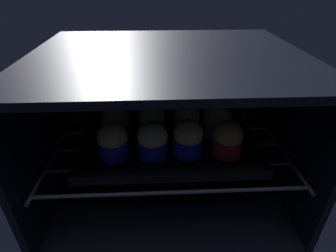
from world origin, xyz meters
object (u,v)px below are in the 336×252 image
object	(u,v)px
muffin_row2_col2	(181,106)
muffin_row1_col0	(116,122)
muffin_row0_col1	(153,140)
muffin_row0_col3	(228,139)
muffin_row2_col3	(211,105)
muffin_row1_col1	(152,121)
muffin_row1_col3	(217,120)
muffin_row2_col0	(121,107)
baking_tray	(168,136)
muffin_row2_col1	(150,106)
muffin_row0_col2	(188,138)
muffin_row0_col0	(113,141)
muffin_row1_col2	(187,121)

from	to	relation	value
muffin_row2_col2	muffin_row1_col0	bearing A→B (deg)	-154.58
muffin_row0_col1	muffin_row1_col0	xyz separation A→B (cm)	(-8.91, 8.38, -0.00)
muffin_row0_col3	muffin_row2_col3	size ratio (longest dim) A/B	1.04
muffin_row1_col1	muffin_row1_col3	bearing A→B (deg)	-0.31
muffin_row1_col0	muffin_row2_col0	world-z (taller)	same
muffin_row0_col1	muffin_row2_col2	xyz separation A→B (cm)	(7.63, 16.24, 0.12)
baking_tray	muffin_row2_col0	world-z (taller)	muffin_row2_col0
muffin_row1_col0	muffin_row2_col1	size ratio (longest dim) A/B	0.95
muffin_row0_col2	muffin_row1_col1	size ratio (longest dim) A/B	1.02
muffin_row2_col1	muffin_row1_col3	bearing A→B (deg)	-25.36
muffin_row0_col0	muffin_row2_col3	world-z (taller)	muffin_row0_col0
baking_tray	muffin_row0_col3	xyz separation A→B (cm)	(12.61, -8.53, 4.24)
muffin_row2_col0	muffin_row2_col2	bearing A→B (deg)	0.07
muffin_row1_col0	muffin_row2_col0	size ratio (longest dim) A/B	1.01
muffin_row2_col3	muffin_row2_col0	bearing A→B (deg)	-179.12
baking_tray	muffin_row1_col3	bearing A→B (deg)	1.00
muffin_row2_col1	muffin_row2_col3	size ratio (longest dim) A/B	1.15
muffin_row1_col2	muffin_row0_col1	bearing A→B (deg)	-136.09
muffin_row2_col2	muffin_row0_col1	bearing A→B (deg)	-115.16
muffin_row0_col2	muffin_row2_col1	bearing A→B (deg)	118.04
muffin_row2_col3	muffin_row1_col1	bearing A→B (deg)	-153.35
muffin_row0_col0	muffin_row0_col2	world-z (taller)	muffin_row0_col2
muffin_row2_col2	muffin_row0_col0	bearing A→B (deg)	-135.05
muffin_row1_col1	muffin_row2_col3	size ratio (longest dim) A/B	1.05
baking_tray	muffin_row1_col1	xyz separation A→B (cm)	(-3.92, 0.30, 4.27)
muffin_row2_col1	muffin_row2_col2	distance (cm)	8.36
muffin_row0_col0	muffin_row0_col1	xyz separation A→B (cm)	(8.54, -0.10, -0.02)
baking_tray	muffin_row1_col0	xyz separation A→B (cm)	(-12.65, 0.18, 4.26)
muffin_row1_col2	muffin_row2_col1	xyz separation A→B (cm)	(-8.98, 8.28, 0.20)
baking_tray	muffin_row1_col2	xyz separation A→B (cm)	(4.51, -0.25, 4.27)
muffin_row1_col0	muffin_row1_col2	world-z (taller)	muffin_row1_col0
muffin_row0_col3	muffin_row0_col0	bearing A→B (deg)	178.99
muffin_row1_col1	muffin_row2_col1	distance (cm)	7.76
muffin_row1_col0	muffin_row2_col1	xyz separation A→B (cm)	(8.18, 7.85, 0.21)
muffin_row0_col0	muffin_row1_col0	xyz separation A→B (cm)	(-0.37, 8.28, -0.02)
muffin_row2_col3	muffin_row0_col1	bearing A→B (deg)	-133.89
muffin_row0_col0	muffin_row2_col2	bearing A→B (deg)	44.95
muffin_row0_col3	muffin_row1_col0	distance (cm)	26.72
baking_tray	muffin_row0_col0	bearing A→B (deg)	-146.60
muffin_row1_col1	muffin_row2_col1	bearing A→B (deg)	94.13
muffin_row1_col0	muffin_row1_col1	size ratio (longest dim) A/B	1.05
muffin_row0_col0	muffin_row0_col2	distance (cm)	16.32
baking_tray	muffin_row0_col1	bearing A→B (deg)	-114.54
muffin_row1_col1	muffin_row2_col0	xyz separation A→B (cm)	(-8.15, 7.72, 0.22)
muffin_row0_col3	muffin_row2_col1	world-z (taller)	muffin_row2_col1
muffin_row1_col2	muffin_row2_col3	xyz separation A→B (cm)	(7.71, 8.64, -0.13)
muffin_row0_col1	muffin_row0_col2	size ratio (longest dim) A/B	0.97
baking_tray	muffin_row1_col3	distance (cm)	12.75
muffin_row0_col1	muffin_row1_col0	distance (cm)	12.23
muffin_row0_col0	muffin_row2_col1	distance (cm)	17.92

